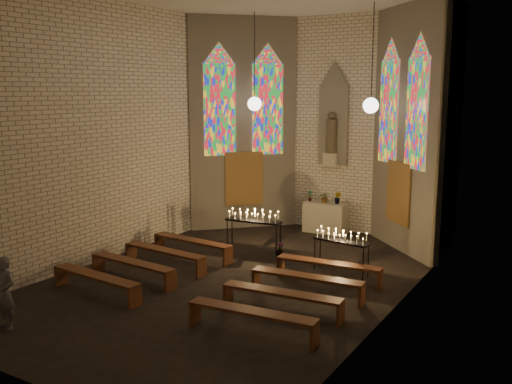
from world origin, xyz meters
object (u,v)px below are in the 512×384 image
at_px(aisle_flower_pot, 280,249).
at_px(votive_stand_right, 341,238).
at_px(altar, 325,218).
at_px(votive_stand_left, 254,218).
at_px(visitor, 4,293).

relative_size(aisle_flower_pot, votive_stand_right, 0.25).
bearing_deg(aisle_flower_pot, altar, 89.92).
xyz_separation_m(aisle_flower_pot, votive_stand_right, (2.10, -0.60, 0.74)).
relative_size(altar, votive_stand_left, 0.84).
bearing_deg(votive_stand_right, aisle_flower_pot, 170.37).
height_order(votive_stand_left, visitor, visitor).
height_order(aisle_flower_pot, votive_stand_left, votive_stand_left).
bearing_deg(visitor, altar, 76.98).
xyz_separation_m(votive_stand_left, votive_stand_right, (2.88, -0.47, -0.10)).
bearing_deg(votive_stand_right, votive_stand_left, 177.21).
relative_size(altar, votive_stand_right, 0.93).
distance_m(altar, votive_stand_right, 4.30).
height_order(altar, visitor, visitor).
xyz_separation_m(altar, votive_stand_left, (-0.79, -3.26, 0.53)).
bearing_deg(visitor, aisle_flower_pot, 71.96).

